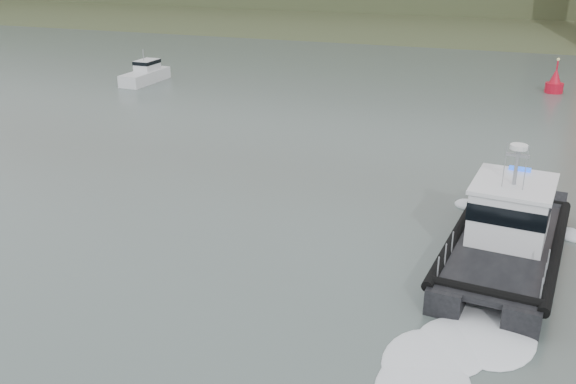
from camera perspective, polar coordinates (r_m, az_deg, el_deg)
name	(u,v)px	position (r m, az deg, el deg)	size (l,w,h in m)	color
ground	(243,336)	(24.68, -3.98, -12.65)	(400.00, 400.00, 0.00)	#46534F
patrol_boat	(507,232)	(30.82, 18.89, -3.40)	(5.63, 12.34, 5.79)	black
motorboat	(146,74)	(68.70, -12.54, 10.22)	(2.39, 6.49, 3.53)	silver
nav_buoy	(555,83)	(67.49, 22.62, 8.93)	(1.69, 1.69, 3.53)	red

